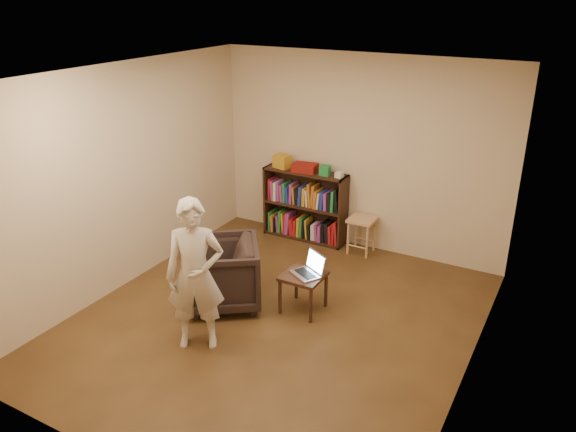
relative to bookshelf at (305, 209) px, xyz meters
The scene contains 15 objects.
floor 2.26m from the bookshelf, 71.12° to the right, with size 4.50×4.50×0.00m, color #422B15.
ceiling 3.09m from the bookshelf, 71.12° to the right, with size 4.50×4.50×0.00m, color white.
wall_back 1.13m from the bookshelf, 12.29° to the left, with size 4.00×4.00×0.00m, color beige.
wall_left 2.60m from the bookshelf, 121.51° to the right, with size 4.50×4.50×0.00m, color beige.
wall_right 3.54m from the bookshelf, 37.63° to the right, with size 4.50×4.50×0.00m, color beige.
bookshelf is the anchor object (origin of this frame).
box_yellow 0.75m from the bookshelf, behind, with size 0.22×0.16×0.18m, color gold.
red_cloth 0.62m from the bookshelf, 91.68° to the right, with size 0.32×0.24×0.11m, color maroon.
box_green 0.70m from the bookshelf, ahead, with size 0.13×0.13×0.13m, color #217E38.
box_white 0.79m from the bookshelf, ahead, with size 0.09×0.09×0.07m, color silver.
stool 0.89m from the bookshelf, ahead, with size 0.34×0.34×0.50m.
armchair 2.06m from the bookshelf, 89.78° to the right, with size 0.81×0.83×0.76m, color black.
side_table 1.95m from the bookshelf, 63.23° to the right, with size 0.43×0.43×0.44m.
laptop 1.93m from the bookshelf, 61.28° to the right, with size 0.41×0.40×0.24m.
person 2.84m from the bookshelf, 84.77° to the right, with size 0.57×0.37×1.55m, color beige.
Camera 1 is at (2.64, -4.45, 3.36)m, focal length 35.00 mm.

